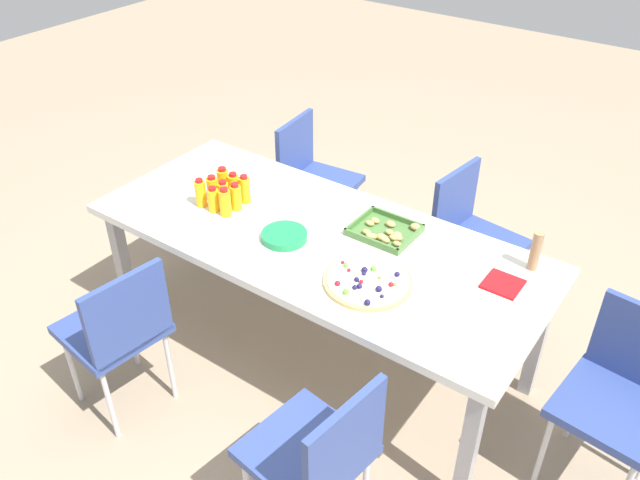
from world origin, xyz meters
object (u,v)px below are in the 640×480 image
object	(u,v)px
party_table	(316,246)
chair_near_left	(118,327)
chair_far_right	(470,232)
juice_bottle_7	(234,186)
plate_stack	(284,236)
chair_near_right	(320,452)
juice_bottle_5	(236,197)
chair_end	(622,390)
juice_bottle_3	(213,188)
juice_bottle_8	(245,190)
cardboard_tube	(536,251)
chair_far_left	(312,174)
juice_bottle_0	(201,193)
fruit_pizza	(368,281)
juice_bottle_1	(213,200)
snack_tray	(386,232)
juice_bottle_6	(223,181)
napkin_stack	(503,284)
juice_bottle_4	(224,193)
juice_bottle_2	(225,203)

from	to	relation	value
party_table	chair_near_left	distance (m)	0.95
party_table	chair_far_right	bearing A→B (deg)	59.89
juice_bottle_7	plate_stack	xyz separation A→B (m)	(0.43, -0.15, -0.05)
party_table	chair_near_right	world-z (taller)	chair_near_right
juice_bottle_5	chair_end	bearing A→B (deg)	4.48
juice_bottle_7	juice_bottle_3	bearing A→B (deg)	-134.02
juice_bottle_8	cardboard_tube	world-z (taller)	cardboard_tube
chair_near_right	chair_far_right	distance (m)	1.60
chair_far_right	juice_bottle_3	bearing A→B (deg)	-44.89
chair_far_left	chair_far_right	size ratio (longest dim) A/B	1.00
juice_bottle_0	fruit_pizza	bearing A→B (deg)	-2.74
juice_bottle_0	fruit_pizza	size ratio (longest dim) A/B	0.40
chair_near_left	juice_bottle_1	bearing A→B (deg)	11.14
chair_far_right	juice_bottle_5	distance (m)	1.25
party_table	snack_tray	world-z (taller)	snack_tray
juice_bottle_6	fruit_pizza	xyz separation A→B (m)	(0.99, -0.20, -0.05)
plate_stack	napkin_stack	world-z (taller)	plate_stack
chair_near_left	juice_bottle_7	size ratio (longest dim) A/B	6.05
party_table	snack_tray	distance (m)	0.33
chair_near_left	plate_stack	distance (m)	0.83
chair_near_right	juice_bottle_7	size ratio (longest dim) A/B	6.05
juice_bottle_6	fruit_pizza	size ratio (longest dim) A/B	0.39
juice_bottle_4	napkin_stack	world-z (taller)	juice_bottle_4
chair_end	snack_tray	bearing A→B (deg)	1.74
party_table	juice_bottle_7	size ratio (longest dim) A/B	15.65
fruit_pizza	juice_bottle_6	bearing A→B (deg)	168.39
party_table	napkin_stack	xyz separation A→B (m)	(0.85, 0.15, 0.07)
party_table	fruit_pizza	xyz separation A→B (m)	(0.39, -0.17, 0.07)
juice_bottle_0	juice_bottle_2	size ratio (longest dim) A/B	1.00
chair_far_left	juice_bottle_4	bearing A→B (deg)	-0.16
chair_far_right	cardboard_tube	xyz separation A→B (m)	(0.45, -0.44, 0.32)
chair_end	juice_bottle_1	world-z (taller)	juice_bottle_1
party_table	juice_bottle_4	distance (m)	0.54
juice_bottle_7	chair_near_left	bearing A→B (deg)	-86.53
juice_bottle_5	snack_tray	bearing A→B (deg)	18.27
chair_near_left	chair_far_left	size ratio (longest dim) A/B	1.00
chair_end	fruit_pizza	xyz separation A→B (m)	(-1.01, -0.27, 0.25)
chair_far_left	juice_bottle_5	bearing A→B (deg)	5.12
juice_bottle_3	plate_stack	bearing A→B (deg)	-8.03
chair_near_right	chair_far_left	bearing A→B (deg)	44.38
plate_stack	juice_bottle_0	bearing A→B (deg)	-179.19
chair_far_left	juice_bottle_3	distance (m)	0.89
juice_bottle_4	juice_bottle_2	bearing A→B (deg)	-42.89
chair_far_right	juice_bottle_7	distance (m)	1.26
chair_near_left	plate_stack	xyz separation A→B (m)	(0.38, 0.69, 0.25)
juice_bottle_2	chair_far_left	bearing A→B (deg)	99.65
chair_near_left	juice_bottle_7	xyz separation A→B (m)	(-0.05, 0.84, 0.30)
chair_far_left	juice_bottle_1	world-z (taller)	juice_bottle_1
juice_bottle_6	juice_bottle_7	xyz separation A→B (m)	(0.07, -0.00, -0.00)
chair_end	snack_tray	xyz separation A→B (m)	(-1.14, 0.09, 0.25)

